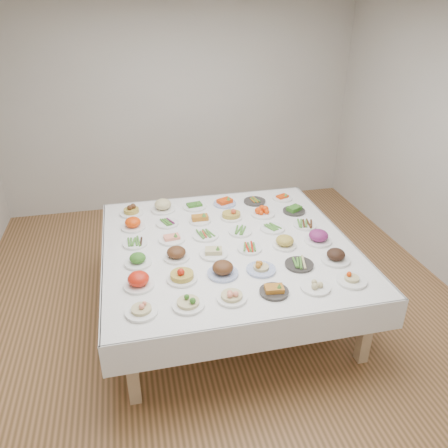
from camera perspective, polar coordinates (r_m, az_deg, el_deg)
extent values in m
plane|color=#9E6B42|center=(4.65, -0.84, -9.55)|extent=(5.00, 5.00, 0.00)
cube|color=beige|center=(6.35, -5.85, 14.51)|extent=(5.00, 0.02, 2.80)
cube|color=beige|center=(1.96, 15.40, -19.30)|extent=(5.00, 0.02, 2.80)
cube|color=white|center=(4.12, 0.47, -2.91)|extent=(2.29, 2.29, 0.06)
cube|color=white|center=(5.16, -2.47, 2.27)|extent=(2.31, 0.01, 0.28)
cube|color=white|center=(3.29, 5.20, -14.41)|extent=(2.31, 0.02, 0.28)
cube|color=white|center=(4.54, 14.66, -2.40)|extent=(0.02, 2.31, 0.28)
cube|color=white|center=(4.10, -15.36, -5.93)|extent=(0.02, 2.31, 0.28)
cube|color=tan|center=(3.50, -11.96, -17.84)|extent=(0.09, 0.09, 0.69)
cube|color=tan|center=(3.93, 18.06, -12.87)|extent=(0.09, 0.09, 0.69)
cube|color=tan|center=(5.06, -12.81, -2.38)|extent=(0.09, 0.09, 0.69)
cube|color=tan|center=(5.36, 8.12, -0.14)|extent=(0.09, 0.09, 0.69)
cylinder|color=white|center=(3.31, -10.71, -11.23)|extent=(0.24, 0.24, 0.02)
cylinder|color=white|center=(3.32, -4.68, -10.51)|extent=(0.24, 0.24, 0.02)
cylinder|color=white|center=(3.38, 1.01, -9.69)|extent=(0.23, 0.23, 0.02)
cylinder|color=#2E2B29|center=(3.47, 6.55, -8.83)|extent=(0.23, 0.23, 0.02)
cylinder|color=white|center=(3.57, 11.82, -8.11)|extent=(0.24, 0.24, 0.02)
cylinder|color=white|center=(3.71, 16.30, -7.16)|extent=(0.24, 0.24, 0.02)
cylinder|color=white|center=(3.58, -11.02, -7.88)|extent=(0.24, 0.24, 0.02)
cylinder|color=white|center=(3.61, -5.49, -7.15)|extent=(0.25, 0.25, 0.02)
cylinder|color=#4C66B2|center=(3.65, -0.16, -6.53)|extent=(0.26, 0.26, 0.02)
cylinder|color=#4C66B2|center=(3.71, 4.85, -6.00)|extent=(0.25, 0.25, 0.02)
cylinder|color=#2E2B29|center=(3.82, 9.78, -5.29)|extent=(0.24, 0.24, 0.02)
cylinder|color=white|center=(3.96, 14.31, -4.58)|extent=(0.25, 0.25, 0.02)
cylinder|color=white|center=(3.86, -11.15, -5.03)|extent=(0.23, 0.23, 0.02)
cylinder|color=white|center=(3.89, -6.21, -4.40)|extent=(0.22, 0.22, 0.02)
cylinder|color=white|center=(3.92, -1.37, -3.96)|extent=(0.25, 0.25, 0.02)
cylinder|color=white|center=(4.00, 3.34, -3.29)|extent=(0.22, 0.22, 0.02)
cylinder|color=white|center=(4.09, 7.90, -2.82)|extent=(0.22, 0.22, 0.02)
cylinder|color=white|center=(4.22, 12.17, -2.18)|extent=(0.25, 0.25, 0.02)
cylinder|color=white|center=(4.16, -11.53, -2.55)|extent=(0.22, 0.22, 0.02)
cylinder|color=white|center=(4.17, -6.82, -2.07)|extent=(0.24, 0.24, 0.02)
cylinder|color=white|center=(4.22, -2.44, -1.55)|extent=(0.25, 0.25, 0.02)
cylinder|color=white|center=(4.28, 2.11, -1.06)|extent=(0.22, 0.22, 0.02)
cylinder|color=white|center=(4.37, 6.33, -0.62)|extent=(0.24, 0.24, 0.02)
cylinder|color=white|center=(4.48, 10.51, -0.18)|extent=(0.23, 0.23, 0.02)
cylinder|color=white|center=(4.46, -11.75, -0.45)|extent=(0.24, 0.24, 0.02)
cylinder|color=white|center=(4.47, -7.40, 0.03)|extent=(0.22, 0.22, 0.02)
cylinder|color=white|center=(4.50, -3.15, 0.40)|extent=(0.22, 0.22, 0.02)
cylinder|color=white|center=(4.56, 0.95, 0.85)|extent=(0.22, 0.22, 0.02)
cylinder|color=white|center=(4.65, 5.08, 1.28)|extent=(0.25, 0.25, 0.02)
cylinder|color=#2E2B29|center=(4.76, 9.12, 1.64)|extent=(0.23, 0.23, 0.02)
cylinder|color=white|center=(4.75, -11.96, 1.34)|extent=(0.25, 0.25, 0.02)
cylinder|color=white|center=(4.78, -7.95, 1.84)|extent=(0.26, 0.26, 0.02)
cylinder|color=white|center=(4.81, -3.87, 2.24)|extent=(0.25, 0.25, 0.02)
cylinder|color=#4C66B2|center=(4.87, 0.09, 2.64)|extent=(0.25, 0.25, 0.02)
cylinder|color=#2E2B29|center=(4.94, 4.02, 2.93)|extent=(0.24, 0.24, 0.02)
cylinder|color=white|center=(5.05, 7.61, 3.32)|extent=(0.22, 0.22, 0.02)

